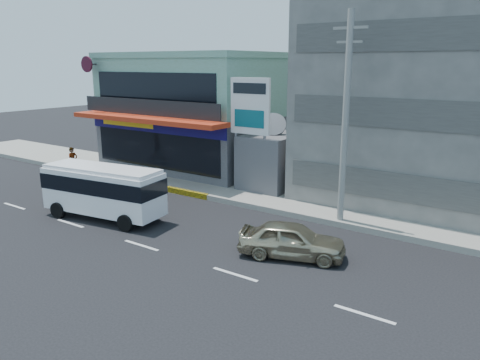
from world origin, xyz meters
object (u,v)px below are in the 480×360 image
at_px(sedan, 292,240).
at_px(shop_building, 202,114).
at_px(concrete_building, 474,76).
at_px(motorcycle_rider, 74,171).
at_px(satellite_dish, 273,133).
at_px(billboard, 250,113).
at_px(utility_pole_near, 345,120).
at_px(minibus, 103,188).

bearing_deg(sedan, shop_building, 31.52).
height_order(concrete_building, motorcycle_rider, concrete_building).
distance_m(concrete_building, sedan, 14.42).
bearing_deg(concrete_building, satellite_dish, -158.20).
height_order(billboard, motorcycle_rider, billboard).
bearing_deg(sedan, utility_pole_near, -20.36).
xyz_separation_m(shop_building, minibus, (3.79, -12.45, -2.39)).
distance_m(billboard, utility_pole_near, 6.75).
distance_m(minibus, motorcycle_rider, 8.29).
relative_size(shop_building, billboard, 1.80).
bearing_deg(billboard, concrete_building, 28.92).
height_order(concrete_building, billboard, concrete_building).
xyz_separation_m(billboard, minibus, (-3.71, -7.70, -3.32)).
distance_m(shop_building, concrete_building, 18.28).
bearing_deg(utility_pole_near, satellite_dish, 149.04).
distance_m(sedan, motorcycle_rider, 17.73).
bearing_deg(sedan, billboard, 25.05).
relative_size(billboard, sedan, 1.60).
bearing_deg(shop_building, utility_pole_near, -25.06).
bearing_deg(minibus, sedan, 6.57).
bearing_deg(concrete_building, sedan, -108.27).
xyz_separation_m(shop_building, satellite_dish, (8.00, -2.95, -0.42)).
bearing_deg(motorcycle_rider, sedan, -7.92).
xyz_separation_m(concrete_building, utility_pole_near, (-4.00, -7.60, -1.85)).
bearing_deg(satellite_dish, utility_pole_near, -30.96).
height_order(shop_building, concrete_building, concrete_building).
relative_size(satellite_dish, minibus, 0.23).
distance_m(shop_building, utility_pole_near, 15.50).
bearing_deg(minibus, motorcycle_rider, 154.04).
xyz_separation_m(satellite_dish, minibus, (-4.21, -9.50, -1.97)).
relative_size(concrete_building, billboard, 2.32).
height_order(concrete_building, sedan, concrete_building).
distance_m(concrete_building, satellite_dish, 11.30).
distance_m(minibus, sedan, 10.24).
distance_m(shop_building, minibus, 13.23).
height_order(utility_pole_near, minibus, utility_pole_near).
bearing_deg(billboard, motorcycle_rider, -159.84).
relative_size(satellite_dish, sedan, 0.35).
bearing_deg(satellite_dish, sedan, -54.57).
bearing_deg(shop_building, satellite_dish, -20.21).
bearing_deg(concrete_building, shop_building, -176.65).
bearing_deg(motorcycle_rider, concrete_building, 24.57).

